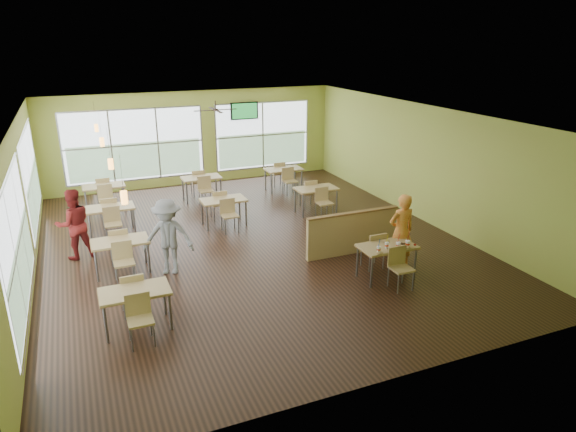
% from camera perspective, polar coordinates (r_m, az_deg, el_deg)
% --- Properties ---
extents(room, '(12.00, 12.04, 3.20)m').
position_cam_1_polar(room, '(12.51, -4.14, 3.85)').
color(room, black).
rests_on(room, ground).
extents(window_bays, '(9.24, 10.24, 2.38)m').
position_cam_1_polar(window_bays, '(14.96, -17.72, 5.08)').
color(window_bays, white).
rests_on(window_bays, room).
extents(main_table, '(1.22, 1.52, 0.87)m').
position_cam_1_polar(main_table, '(11.13, 10.94, -3.80)').
color(main_table, tan).
rests_on(main_table, floor).
extents(half_wall_divider, '(2.40, 0.14, 1.04)m').
position_cam_1_polar(half_wall_divider, '(12.30, 7.22, -1.83)').
color(half_wall_divider, tan).
rests_on(half_wall_divider, floor).
extents(dining_tables, '(6.92, 8.72, 0.87)m').
position_cam_1_polar(dining_tables, '(14.11, -10.34, 1.28)').
color(dining_tables, tan).
rests_on(dining_tables, floor).
extents(pendant_lights, '(0.11, 7.31, 0.86)m').
position_cam_1_polar(pendant_lights, '(12.37, -19.55, 6.67)').
color(pendant_lights, '#2D2119').
rests_on(pendant_lights, ceiling).
extents(ceiling_fan, '(1.25, 1.25, 0.29)m').
position_cam_1_polar(ceiling_fan, '(15.06, -8.05, 11.61)').
color(ceiling_fan, '#2D2119').
rests_on(ceiling_fan, ceiling).
extents(tv_backwall, '(1.00, 0.07, 0.60)m').
position_cam_1_polar(tv_backwall, '(18.39, -4.87, 11.57)').
color(tv_backwall, black).
rests_on(tv_backwall, wall_back).
extents(man_plaid, '(0.63, 0.42, 1.73)m').
position_cam_1_polar(man_plaid, '(11.59, 12.47, -1.70)').
color(man_plaid, orange).
rests_on(man_plaid, floor).
extents(patron_maroon, '(0.93, 0.79, 1.67)m').
position_cam_1_polar(patron_maroon, '(12.83, -22.69, -0.84)').
color(patron_maroon, maroon).
rests_on(patron_maroon, floor).
extents(patron_grey, '(1.26, 1.02, 1.70)m').
position_cam_1_polar(patron_grey, '(11.38, -13.18, -2.25)').
color(patron_grey, slate).
rests_on(patron_grey, floor).
extents(cup_blue, '(0.09, 0.09, 0.32)m').
position_cam_1_polar(cup_blue, '(10.69, 10.05, -3.65)').
color(cup_blue, white).
rests_on(cup_blue, main_table).
extents(cup_yellow, '(0.09, 0.09, 0.33)m').
position_cam_1_polar(cup_yellow, '(10.93, 10.92, -3.18)').
color(cup_yellow, white).
rests_on(cup_yellow, main_table).
extents(cup_red_near, '(0.10, 0.10, 0.36)m').
position_cam_1_polar(cup_red_near, '(10.95, 12.13, -3.19)').
color(cup_red_near, white).
rests_on(cup_red_near, main_table).
extents(cup_red_far, '(0.11, 0.11, 0.38)m').
position_cam_1_polar(cup_red_far, '(11.06, 13.16, -3.01)').
color(cup_red_far, white).
rests_on(cup_red_far, main_table).
extents(food_basket, '(0.22, 0.22, 0.05)m').
position_cam_1_polar(food_basket, '(11.26, 12.66, -2.83)').
color(food_basket, black).
rests_on(food_basket, main_table).
extents(ketchup_cup, '(0.05, 0.05, 0.02)m').
position_cam_1_polar(ketchup_cup, '(11.22, 13.92, -3.11)').
color(ketchup_cup, '#A30804').
rests_on(ketchup_cup, main_table).
extents(wrapper_left, '(0.17, 0.16, 0.04)m').
position_cam_1_polar(wrapper_left, '(10.64, 10.14, -4.04)').
color(wrapper_left, '#A98B51').
rests_on(wrapper_left, main_table).
extents(wrapper_mid, '(0.21, 0.20, 0.04)m').
position_cam_1_polar(wrapper_mid, '(11.26, 10.79, -2.72)').
color(wrapper_mid, '#A98B51').
rests_on(wrapper_mid, main_table).
extents(wrapper_right, '(0.17, 0.16, 0.04)m').
position_cam_1_polar(wrapper_right, '(11.02, 13.06, -3.41)').
color(wrapper_right, '#A98B51').
rests_on(wrapper_right, main_table).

